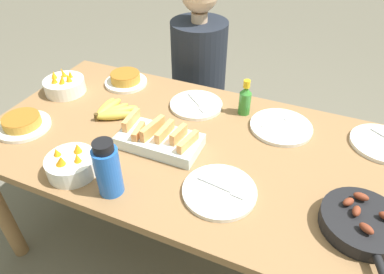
{
  "coord_description": "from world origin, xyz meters",
  "views": [
    {
      "loc": [
        0.43,
        -0.99,
        1.6
      ],
      "look_at": [
        0.0,
        0.0,
        0.74
      ],
      "focal_mm": 32.0,
      "sensor_mm": 36.0,
      "label": 1
    }
  ],
  "objects": [
    {
      "name": "melon_tray",
      "position": [
        -0.11,
        -0.07,
        0.75
      ],
      "size": [
        0.33,
        0.17,
        0.1
      ],
      "color": "silver",
      "rests_on": "dining_table"
    },
    {
      "name": "empty_plate_mid_edge",
      "position": [
        0.71,
        0.29,
        0.72
      ],
      "size": [
        0.25,
        0.25,
        0.02
      ],
      "color": "silver",
      "rests_on": "dining_table"
    },
    {
      "name": "fruit_bowl_mango",
      "position": [
        -0.74,
        0.12,
        0.75
      ],
      "size": [
        0.2,
        0.2,
        0.12
      ],
      "color": "silver",
      "rests_on": "dining_table"
    },
    {
      "name": "empty_plate_far_left",
      "position": [
        0.19,
        -0.21,
        0.72
      ],
      "size": [
        0.26,
        0.26,
        0.02
      ],
      "color": "silver",
      "rests_on": "dining_table"
    },
    {
      "name": "dining_table",
      "position": [
        0.0,
        0.0,
        0.63
      ],
      "size": [
        1.75,
        0.89,
        0.71
      ],
      "color": "olive",
      "rests_on": "ground_plane"
    },
    {
      "name": "person_figure",
      "position": [
        -0.26,
        0.71,
        0.49
      ],
      "size": [
        0.35,
        0.35,
        1.19
      ],
      "color": "black",
      "rests_on": "ground_plane"
    },
    {
      "name": "fruit_bowl_citrus",
      "position": [
        -0.33,
        -0.33,
        0.75
      ],
      "size": [
        0.18,
        0.18,
        0.11
      ],
      "color": "silver",
      "rests_on": "dining_table"
    },
    {
      "name": "hot_sauce_bottle",
      "position": [
        0.13,
        0.29,
        0.79
      ],
      "size": [
        0.05,
        0.05,
        0.17
      ],
      "color": "#337F2D",
      "rests_on": "dining_table"
    },
    {
      "name": "ground_plane",
      "position": [
        0.0,
        0.0,
        0.0
      ],
      "size": [
        14.0,
        14.0,
        0.0
      ],
      "primitive_type": "plane",
      "color": "#666051"
    },
    {
      "name": "frittata_plate_side",
      "position": [
        -0.71,
        -0.19,
        0.74
      ],
      "size": [
        0.23,
        0.23,
        0.06
      ],
      "color": "silver",
      "rests_on": "dining_table"
    },
    {
      "name": "empty_plate_far_right",
      "position": [
        -0.09,
        0.26,
        0.72
      ],
      "size": [
        0.25,
        0.25,
        0.02
      ],
      "color": "silver",
      "rests_on": "dining_table"
    },
    {
      "name": "water_bottle",
      "position": [
        -0.15,
        -0.35,
        0.81
      ],
      "size": [
        0.09,
        0.09,
        0.21
      ],
      "color": "blue",
      "rests_on": "dining_table"
    },
    {
      "name": "banana_bunch",
      "position": [
        -0.41,
        0.04,
        0.73
      ],
      "size": [
        0.19,
        0.19,
        0.04
      ],
      "color": "gold",
      "rests_on": "dining_table"
    },
    {
      "name": "empty_plate_near_front",
      "position": [
        0.31,
        0.24,
        0.72
      ],
      "size": [
        0.26,
        0.26,
        0.02
      ],
      "color": "silver",
      "rests_on": "dining_table"
    },
    {
      "name": "frittata_plate_center",
      "position": [
        -0.5,
        0.31,
        0.74
      ],
      "size": [
        0.22,
        0.22,
        0.06
      ],
      "color": "silver",
      "rests_on": "dining_table"
    },
    {
      "name": "skillet",
      "position": [
        0.64,
        -0.18,
        0.74
      ],
      "size": [
        0.25,
        0.36,
        0.08
      ],
      "rotation": [
        0.0,
        0.0,
        5.05
      ],
      "color": "black",
      "rests_on": "dining_table"
    }
  ]
}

